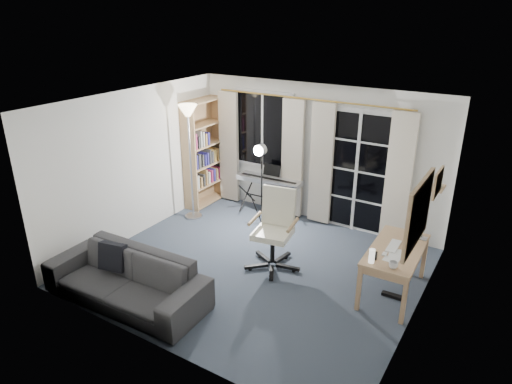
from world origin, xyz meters
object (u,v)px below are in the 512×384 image
office_chair (276,221)px  studio_light (260,159)px  mug (393,264)px  sofa (125,271)px  keyboard_piano (269,181)px  desk (396,254)px  torchiere_lamp (189,128)px  monitor (423,221)px  bookshelf (202,155)px

office_chair → studio_light: bearing=121.4°
mug → sofa: (-2.97, -1.47, -0.29)m
keyboard_piano → sofa: (-0.23, -3.25, -0.24)m
desk → sofa: sofa is taller
torchiere_lamp → monitor: size_ratio=4.27×
studio_light → office_chair: bearing=-46.7°
torchiere_lamp → sofa: size_ratio=0.93×
keyboard_piano → sofa: keyboard_piano is taller
studio_light → office_chair: (0.88, -1.00, -0.50)m
mug → sofa: 3.32m
office_chair → torchiere_lamp: bearing=153.8°
bookshelf → mug: bearing=-21.7°
keyboard_piano → mug: keyboard_piano is taller
mug → sofa: sofa is taller
office_chair → mug: 1.83m
torchiere_lamp → mug: size_ratio=18.76×
monitor → mug: (-0.10, -0.95, -0.20)m
desk → monitor: 0.59m
office_chair → monitor: (1.89, 0.60, 0.23)m
studio_light → sofa: size_ratio=0.68×
desk → studio_light: bearing=159.8°
studio_light → desk: size_ratio=1.18×
sofa → desk: bearing=32.3°
keyboard_piano → bookshelf: bearing=-176.2°
desk → monitor: monitor is taller
sofa → bookshelf: bearing=108.1°
studio_light → monitor: studio_light is taller
bookshelf → keyboard_piano: 1.41m
studio_light → office_chair: size_ratio=1.27×
bookshelf → studio_light: bearing=-10.6°
office_chair → monitor: bearing=7.9°
torchiere_lamp → studio_light: size_ratio=1.38×
keyboard_piano → desk: size_ratio=0.97×
office_chair → mug: size_ratio=10.75×
bookshelf → studio_light: size_ratio=1.36×
office_chair → desk: (1.69, 0.15, -0.11)m
keyboard_piano → studio_light: (0.07, -0.42, 0.53)m
bookshelf → desk: (4.01, -1.12, -0.37)m
torchiere_lamp → keyboard_piano: size_ratio=1.68×
bookshelf → desk: size_ratio=1.60×
bookshelf → torchiere_lamp: bearing=-68.8°
bookshelf → monitor: 4.26m
desk → monitor: bearing=64.6°
torchiere_lamp → studio_light: 1.33m
office_chair → mug: (1.79, -0.35, 0.03)m
keyboard_piano → monitor: size_ratio=2.54×
torchiere_lamp → studio_light: (1.18, 0.39, -0.46)m
bookshelf → keyboard_piano: bookshelf is taller
mug → monitor: bearing=84.2°
sofa → keyboard_piano: bearing=83.8°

